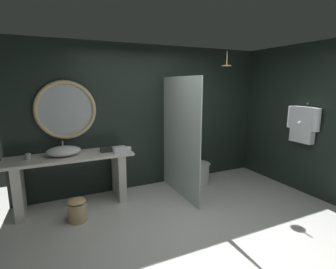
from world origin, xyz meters
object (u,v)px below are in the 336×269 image
vessel_sink (64,151)px  hanging_bathrobe (303,123)px  round_wall_mirror (66,110)px  tumbler_cup (28,156)px  rain_shower_head (227,64)px  toilet (197,171)px  folded_hand_towel (123,150)px  tissue_box (106,150)px  waste_bin (77,210)px

vessel_sink → hanging_bathrobe: bearing=-17.2°
vessel_sink → round_wall_mirror: (0.09, 0.25, 0.60)m
tumbler_cup → rain_shower_head: rain_shower_head is taller
vessel_sink → toilet: 2.48m
hanging_bathrobe → folded_hand_towel: size_ratio=2.69×
round_wall_mirror → rain_shower_head: 2.91m
tissue_box → folded_hand_towel: bearing=-33.8°
tissue_box → hanging_bathrobe: bearing=-19.2°
vessel_sink → tumbler_cup: (-0.48, 0.00, -0.03)m
toilet → hanging_bathrobe: bearing=-39.6°
rain_shower_head → toilet: rain_shower_head is taller
vessel_sink → toilet: size_ratio=0.85×
tissue_box → hanging_bathrobe: (3.14, -1.10, 0.39)m
tissue_box → toilet: bearing=1.7°
hanging_bathrobe → toilet: 2.07m
vessel_sink → folded_hand_towel: (0.86, -0.23, -0.03)m
hanging_bathrobe → rain_shower_head: bearing=132.5°
vessel_sink → tissue_box: size_ratio=2.85×
tumbler_cup → hanging_bathrobe: size_ratio=0.13×
toilet → tissue_box: bearing=-178.3°
toilet → folded_hand_towel: size_ratio=2.34×
rain_shower_head → folded_hand_towel: 2.44m
rain_shower_head → vessel_sink: bearing=176.4°
toilet → waste_bin: (-2.29, -0.53, -0.07)m
round_wall_mirror → waste_bin: 1.56m
rain_shower_head → waste_bin: rain_shower_head is taller
rain_shower_head → hanging_bathrobe: 1.67m
round_wall_mirror → tissue_box: bearing=-31.1°
vessel_sink → waste_bin: vessel_sink is taller
vessel_sink → tumbler_cup: bearing=179.7°
hanging_bathrobe → tumbler_cup: bearing=164.6°
tumbler_cup → tissue_box: tumbler_cup is taller
tumbler_cup → toilet: 2.94m
rain_shower_head → folded_hand_towel: size_ratio=1.07×
vessel_sink → round_wall_mirror: round_wall_mirror is taller
hanging_bathrobe → waste_bin: 3.89m
round_wall_mirror → folded_hand_towel: round_wall_mirror is taller
round_wall_mirror → tumbler_cup: bearing=-156.5°
folded_hand_towel → vessel_sink: bearing=165.3°
vessel_sink → folded_hand_towel: size_ratio=1.99×
tumbler_cup → vessel_sink: bearing=-0.3°
vessel_sink → toilet: (2.39, -0.02, -0.66)m
waste_bin → hanging_bathrobe: bearing=-9.6°
waste_bin → rain_shower_head: bearing=7.5°
hanging_bathrobe → waste_bin: (-3.68, 0.62, -1.09)m
tumbler_cup → toilet: size_ratio=0.15×
rain_shower_head → waste_bin: (-2.78, -0.37, -2.09)m
tissue_box → vessel_sink: bearing=173.5°
rain_shower_head → hanging_bathrobe: bearing=-47.5°
round_wall_mirror → hanging_bathrobe: round_wall_mirror is taller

